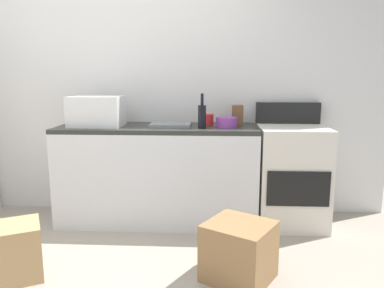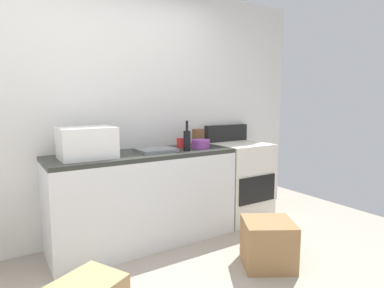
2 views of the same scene
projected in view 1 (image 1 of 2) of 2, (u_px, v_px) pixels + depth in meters
The scene contains 11 objects.
wall_back at pixel (131, 81), 3.63m from camera, with size 5.00×0.10×2.60m, color silver.
kitchen_counter at pixel (158, 174), 3.42m from camera, with size 1.80×0.60×0.90m.
stove_oven at pixel (291, 174), 3.36m from camera, with size 0.60×0.61×1.10m.
microwave at pixel (97, 111), 3.30m from camera, with size 0.46×0.34×0.27m, color white.
sink_basin at pixel (171, 125), 3.32m from camera, with size 0.36×0.32×0.03m, color slate.
wine_bottle at pixel (202, 116), 3.16m from camera, with size 0.07×0.07×0.30m.
coffee_mug at pixel (209, 120), 3.40m from camera, with size 0.08×0.08×0.10m, color red.
knife_block at pixel (237, 115), 3.43m from camera, with size 0.10×0.10×0.18m, color brown.
mixing_bowl at pixel (227, 122), 3.24m from camera, with size 0.19×0.19×0.09m, color purple.
cardboard_box_large at pixel (239, 251), 2.45m from camera, with size 0.41×0.39×0.39m, color olive.
cardboard_box_medium at pixel (1, 254), 2.43m from camera, with size 0.50×0.32×0.37m, color tan.
Camera 1 is at (0.79, -2.09, 1.34)m, focal length 34.43 mm.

